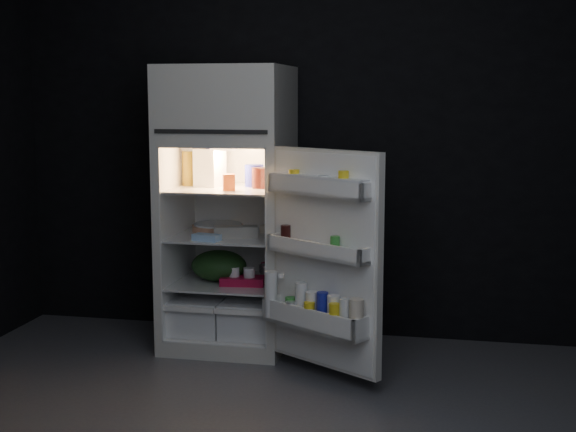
% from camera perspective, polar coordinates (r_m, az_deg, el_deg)
% --- Properties ---
extents(floor, '(4.00, 3.40, 0.00)m').
position_cam_1_polar(floor, '(3.99, -2.94, -15.04)').
color(floor, '#54545A').
rests_on(floor, ground).
extents(wall_back, '(4.00, 0.00, 2.70)m').
position_cam_1_polar(wall_back, '(5.33, 1.62, 5.89)').
color(wall_back, black).
rests_on(wall_back, ground).
extents(wall_front, '(4.00, 0.00, 2.70)m').
position_cam_1_polar(wall_front, '(2.08, -15.22, 1.41)').
color(wall_front, black).
rests_on(wall_front, ground).
extents(refrigerator, '(0.76, 0.71, 1.78)m').
position_cam_1_polar(refrigerator, '(5.09, -4.22, 1.30)').
color(refrigerator, silver).
rests_on(refrigerator, ground).
extents(fridge_door, '(0.71, 0.55, 1.22)m').
position_cam_1_polar(fridge_door, '(4.43, 2.45, -3.42)').
color(fridge_door, silver).
rests_on(fridge_door, ground).
extents(milk_jug, '(0.19, 0.19, 0.24)m').
position_cam_1_polar(milk_jug, '(5.11, -5.59, 3.45)').
color(milk_jug, white).
rests_on(milk_jug, refrigerator).
extents(mayo_jar, '(0.14, 0.14, 0.14)m').
position_cam_1_polar(mayo_jar, '(5.08, -2.42, 2.89)').
color(mayo_jar, '#1B2297').
rests_on(mayo_jar, refrigerator).
extents(jam_jar, '(0.11, 0.11, 0.13)m').
position_cam_1_polar(jam_jar, '(4.99, -1.99, 2.73)').
color(jam_jar, black).
rests_on(jam_jar, refrigerator).
extents(amber_bottle, '(0.10, 0.10, 0.22)m').
position_cam_1_polar(amber_bottle, '(5.17, -7.12, 3.38)').
color(amber_bottle, '#AF881C').
rests_on(amber_bottle, refrigerator).
extents(small_carton, '(0.09, 0.08, 0.10)m').
position_cam_1_polar(small_carton, '(4.88, -4.23, 2.40)').
color(small_carton, orange).
rests_on(small_carton, refrigerator).
extents(egg_carton, '(0.29, 0.17, 0.07)m').
position_cam_1_polar(egg_carton, '(4.98, -3.72, -1.13)').
color(egg_carton, gray).
rests_on(egg_carton, refrigerator).
extents(pie, '(0.39, 0.39, 0.04)m').
position_cam_1_polar(pie, '(5.23, -5.01, -0.85)').
color(pie, tan).
rests_on(pie, refrigerator).
extents(flat_package, '(0.18, 0.12, 0.04)m').
position_cam_1_polar(flat_package, '(4.88, -5.80, -1.53)').
color(flat_package, '#94BCE6').
rests_on(flat_package, refrigerator).
extents(wrapped_pkg, '(0.13, 0.12, 0.05)m').
position_cam_1_polar(wrapped_pkg, '(5.13, -1.27, -0.93)').
color(wrapped_pkg, beige).
rests_on(wrapped_pkg, refrigerator).
extents(produce_bag, '(0.38, 0.33, 0.20)m').
position_cam_1_polar(produce_bag, '(5.14, -4.93, -3.54)').
color(produce_bag, '#193815').
rests_on(produce_bag, refrigerator).
extents(yogurt_tray, '(0.29, 0.17, 0.05)m').
position_cam_1_polar(yogurt_tray, '(5.03, -3.21, -4.62)').
color(yogurt_tray, '#A70E33').
rests_on(yogurt_tray, refrigerator).
extents(small_can_red, '(0.09, 0.09, 0.09)m').
position_cam_1_polar(small_can_red, '(5.26, -1.56, -3.81)').
color(small_can_red, '#A70E33').
rests_on(small_can_red, refrigerator).
extents(small_can_silver, '(0.07, 0.07, 0.09)m').
position_cam_1_polar(small_can_silver, '(5.20, -1.71, -3.96)').
color(small_can_silver, white).
rests_on(small_can_silver, refrigerator).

